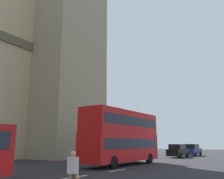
{
  "coord_description": "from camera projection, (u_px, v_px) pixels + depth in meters",
  "views": [
    {
      "loc": [
        -4.64,
        -10.5,
        1.96
      ],
      "look_at": [
        16.1,
        3.95,
        7.56
      ],
      "focal_mm": 39.08,
      "sensor_mm": 36.0,
      "label": 1
    }
  ],
  "objects": [
    {
      "name": "double_decker_bus",
      "position": [
        123.0,
        135.0,
        22.9
      ],
      "size": [
        9.97,
        2.54,
        4.9
      ],
      "color": "red",
      "rests_on": "ground_plane"
    },
    {
      "name": "sedan_lead",
      "position": [
        178.0,
        151.0,
        34.55
      ],
      "size": [
        4.4,
        1.86,
        1.85
      ],
      "color": "black",
      "rests_on": "ground_plane"
    },
    {
      "name": "sedan_trailing",
      "position": [
        192.0,
        150.0,
        39.03
      ],
      "size": [
        4.4,
        1.86,
        1.85
      ],
      "color": "navy",
      "rests_on": "ground_plane"
    },
    {
      "name": "traffic_cone_middle",
      "position": [
        78.0,
        177.0,
        12.32
      ],
      "size": [
        0.36,
        0.36,
        0.58
      ],
      "color": "black",
      "rests_on": "ground_plane"
    },
    {
      "name": "pedestrian_near_cones",
      "position": [
        73.0,
        172.0,
        9.1
      ],
      "size": [
        0.36,
        0.42,
        1.69
      ],
      "color": "#726651",
      "rests_on": "ground_plane"
    }
  ]
}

